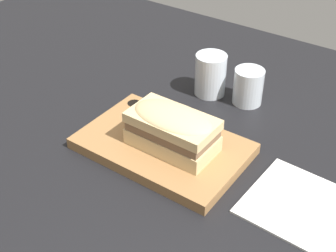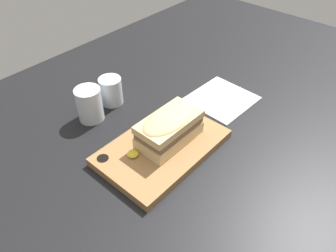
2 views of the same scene
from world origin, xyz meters
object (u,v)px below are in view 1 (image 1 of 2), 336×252
Objects in this scene: serving_board at (163,146)px; water_glass at (210,77)px; napkin at (302,206)px; sandwich at (172,128)px; wine_glass at (248,88)px.

water_glass reaches higher than serving_board.
sandwich is at bearing -176.74° from napkin.
sandwich is 1.71× the size of water_glass.
water_glass is at bearing -170.72° from wine_glass.
sandwich is at bearing -75.88° from water_glass.
sandwich is 0.89× the size of napkin.
serving_board is at bearing 173.94° from sandwich.
water_glass is 9.00cm from wine_glass.
wine_glass is (2.89, 25.21, -3.00)cm from sandwich.
serving_board is 1.91× the size of sandwich.
water_glass is 0.52× the size of napkin.
water_glass is at bearing 144.79° from napkin.
serving_board is at bearing -81.49° from water_glass.
napkin is at bearing 3.26° from sandwich.
napkin is (28.09, 1.20, -0.92)cm from serving_board.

